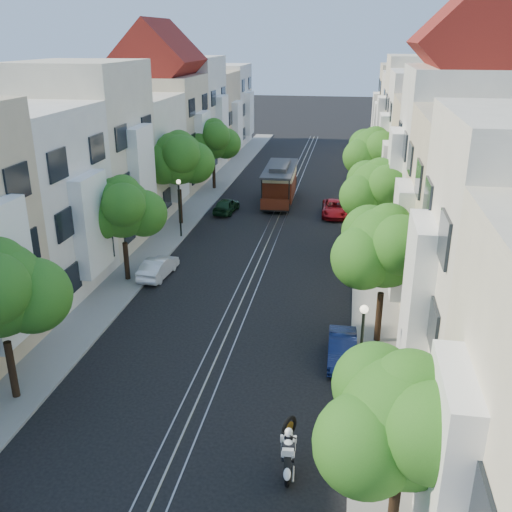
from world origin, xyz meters
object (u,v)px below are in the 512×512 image
at_px(tree_w_d, 214,141).
at_px(sportbike_rider, 288,449).
at_px(tree_e_c, 378,190).
at_px(tree_e_b, 386,249).
at_px(lamp_east, 362,339).
at_px(parked_car_w_far, 226,205).
at_px(tree_w_c, 179,159).
at_px(parked_car_e_far, 335,208).
at_px(tree_w_b, 123,210).
at_px(parked_car_w_mid, 158,267).
at_px(parked_car_e_mid, 342,349).
at_px(lamp_west, 179,199).
at_px(tree_e_d, 374,153).
at_px(cable_car, 280,181).
at_px(tree_e_a, 406,424).

xyz_separation_m(tree_w_d, sportbike_rider, (11.16, -36.24, -3.69)).
bearing_deg(tree_e_c, tree_e_b, -90.00).
bearing_deg(tree_e_b, lamp_east, -100.93).
bearing_deg(tree_e_b, parked_car_w_far, 120.66).
relative_size(tree_w_c, tree_w_d, 1.09).
relative_size(tree_w_d, parked_car_e_far, 1.50).
xyz_separation_m(tree_w_b, parked_car_w_far, (2.74, 14.67, -3.78)).
bearing_deg(parked_car_w_far, sportbike_rider, 111.92).
distance_m(tree_e_c, parked_car_w_mid, 14.39).
relative_size(tree_w_c, parked_car_w_far, 1.97).
bearing_deg(parked_car_e_mid, sportbike_rider, -103.40).
xyz_separation_m(tree_w_c, parked_car_e_mid, (12.74, -17.90, -4.48)).
relative_size(tree_w_c, parked_car_e_far, 1.63).
bearing_deg(parked_car_e_mid, tree_w_d, 112.57).
relative_size(tree_e_c, tree_w_d, 1.00).
distance_m(lamp_west, parked_car_w_mid, 7.48).
relative_size(tree_w_b, parked_car_e_mid, 1.76).
xyz_separation_m(lamp_west, parked_car_e_mid, (11.90, -14.93, -2.26)).
xyz_separation_m(lamp_east, parked_car_w_mid, (-11.90, 10.89, -2.24)).
xyz_separation_m(tree_e_d, parked_car_e_mid, (-1.66, -23.90, -4.28)).
distance_m(parked_car_e_mid, parked_car_e_far, 22.26).
distance_m(lamp_east, lamp_west, 21.97).
bearing_deg(parked_car_e_mid, cable_car, 102.23).
bearing_deg(cable_car, parked_car_w_far, -136.29).
bearing_deg(cable_car, tree_w_d, 151.37).
height_order(tree_e_a, tree_w_c, tree_w_c).
xyz_separation_m(cable_car, parked_car_e_far, (4.90, -3.27, -1.24)).
height_order(parked_car_e_far, parked_car_w_far, parked_car_w_far).
height_order(lamp_west, parked_car_w_far, lamp_west).
relative_size(lamp_east, sportbike_rider, 1.92).
bearing_deg(tree_e_c, tree_e_a, -90.00).
bearing_deg(tree_w_d, sportbike_rider, -72.89).
bearing_deg(parked_car_w_mid, lamp_east, 142.33).
bearing_deg(tree_w_b, tree_e_d, 49.73).
bearing_deg(lamp_west, sportbike_rider, -65.14).
xyz_separation_m(lamp_east, cable_car, (-6.80, 28.57, -1.00)).
relative_size(tree_e_b, sportbike_rider, 3.08).
distance_m(tree_w_b, lamp_east, 16.81).
bearing_deg(tree_w_d, lamp_east, -67.20).
xyz_separation_m(tree_e_d, tree_w_d, (-14.40, 5.00, -0.27)).
xyz_separation_m(tree_w_b, parked_car_w_mid, (1.54, 0.92, -3.79)).
relative_size(tree_e_d, parked_car_w_mid, 1.87).
xyz_separation_m(lamp_west, parked_car_w_mid, (0.70, -7.11, -2.24)).
bearing_deg(tree_e_d, parked_car_e_far, -149.69).
height_order(tree_e_a, tree_e_d, tree_e_d).
relative_size(tree_e_c, sportbike_rider, 3.00).
bearing_deg(parked_car_w_far, tree_e_d, -163.00).
xyz_separation_m(tree_e_a, tree_w_b, (-14.40, 17.00, 0.00)).
bearing_deg(lamp_east, tree_e_b, 79.07).
distance_m(tree_w_d, sportbike_rider, 38.10).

